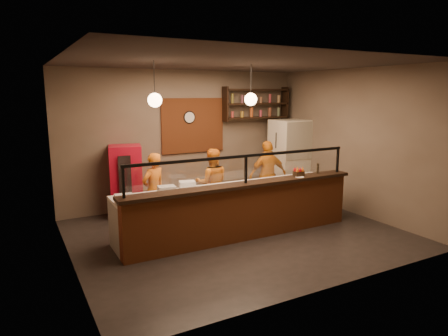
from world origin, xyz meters
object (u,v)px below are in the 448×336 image
cook_right (268,175)px  fridge (289,159)px  wall_clock (189,117)px  pizza_dough (238,185)px  red_cooler (126,181)px  pepper_mill (318,168)px  condiment_caddy (299,174)px  cook_mid (212,183)px  cook_left (154,190)px

cook_right → fridge: fridge is taller
wall_clock → pizza_dough: size_ratio=0.56×
red_cooler → pepper_mill: (3.29, -2.39, 0.38)m
wall_clock → cook_right: 2.31m
cook_right → condiment_caddy: (-0.25, -1.42, 0.31)m
cook_mid → wall_clock: bearing=-72.0°
cook_left → pepper_mill: (3.00, -1.40, 0.41)m
cook_mid → cook_right: (1.41, -0.08, 0.05)m
cook_right → condiment_caddy: 1.47m
cook_mid → fridge: bearing=-147.0°
fridge → pizza_dough: 2.97m
condiment_caddy → pepper_mill: size_ratio=0.90×
pepper_mill → cook_right: bearing=101.2°
fridge → condiment_caddy: 2.52m
cook_right → pepper_mill: size_ratio=7.73×
pizza_dough → condiment_caddy: (1.10, -0.48, 0.21)m
wall_clock → condiment_caddy: 3.13m
pizza_dough → condiment_caddy: size_ratio=2.87×
cook_left → red_cooler: red_cooler is taller
red_cooler → cook_left: bearing=-60.5°
cook_left → fridge: bearing=165.4°
condiment_caddy → fridge: bearing=56.7°
condiment_caddy → wall_clock: bearing=112.1°
fridge → condiment_caddy: (-1.38, -2.10, 0.11)m
red_cooler → pizza_dough: 2.58m
wall_clock → cook_right: wall_clock is taller
wall_clock → cook_right: size_ratio=0.19×
red_cooler → cook_mid: bearing=-17.1°
red_cooler → fridge: bearing=8.6°
pepper_mill → fridge: bearing=67.4°
cook_mid → pepper_mill: (1.68, -1.45, 0.41)m
red_cooler → pizza_dough: bearing=-36.4°
pepper_mill → cook_left: bearing=155.0°
wall_clock → cook_left: 2.32m
pizza_dough → cook_left: bearing=144.9°
cook_mid → pizza_dough: (0.05, -1.02, 0.16)m
wall_clock → pizza_dough: bearing=-89.6°
fridge → pizza_dough: bearing=-147.7°
cook_left → pizza_dough: size_ratio=2.84×
fridge → pepper_mill: 2.23m
cook_right → pepper_mill: cook_right is taller
cook_right → fridge: (1.13, 0.68, 0.20)m
red_cooler → pepper_mill: size_ratio=7.56×
red_cooler → condiment_caddy: red_cooler is taller
wall_clock → cook_left: (-1.36, -1.30, -1.35)m
condiment_caddy → pepper_mill: 0.53m
cook_left → pepper_mill: 3.34m
wall_clock → cook_mid: bearing=-91.6°
wall_clock → cook_mid: 1.84m
cook_mid → condiment_caddy: bearing=147.2°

